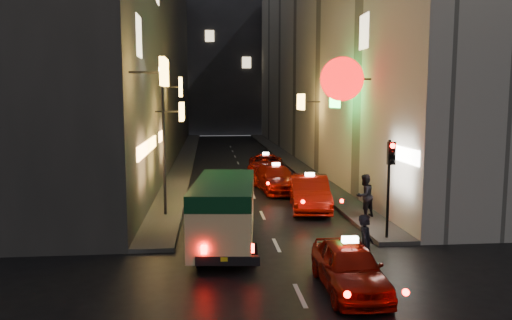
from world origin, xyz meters
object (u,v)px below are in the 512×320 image
object	(u,v)px
minibus	(224,206)
traffic_light	(390,168)
lamp_post	(164,131)
taxi_near	(349,263)
pedestrian_crossing	(365,242)

from	to	relation	value
minibus	traffic_light	bearing A→B (deg)	2.23
traffic_light	lamp_post	distance (m)	9.42
taxi_near	traffic_light	distance (m)	5.34
minibus	lamp_post	size ratio (longest dim) A/B	0.91
minibus	pedestrian_crossing	size ratio (longest dim) A/B	2.73
minibus	traffic_light	distance (m)	5.94
pedestrian_crossing	lamp_post	distance (m)	10.38
taxi_near	lamp_post	distance (m)	10.79
minibus	pedestrian_crossing	world-z (taller)	minibus
minibus	pedestrian_crossing	distance (m)	4.98
minibus	taxi_near	world-z (taller)	minibus
lamp_post	pedestrian_crossing	bearing A→B (deg)	-51.00
taxi_near	pedestrian_crossing	size ratio (longest dim) A/B	2.31
lamp_post	traffic_light	bearing A→B (deg)	-28.91
taxi_near	minibus	bearing A→B (deg)	128.47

